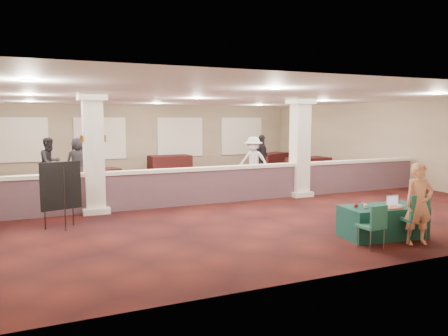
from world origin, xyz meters
name	(u,v)px	position (x,y,z in m)	size (l,w,h in m)	color
ground	(198,195)	(0.00, 0.00, 0.00)	(16.00, 16.00, 0.00)	#411410
wall_back	(142,138)	(0.00, 8.00, 1.60)	(16.00, 0.04, 3.20)	#7C6F56
wall_front	(368,175)	(0.00, -8.00, 1.60)	(16.00, 0.04, 3.20)	#7C6F56
wall_right	(384,142)	(8.00, 0.00, 1.60)	(0.04, 16.00, 3.20)	#7C6F56
ceiling	(197,98)	(0.00, 0.00, 3.20)	(16.00, 16.00, 0.02)	white
partition_wall	(215,184)	(0.00, -1.50, 0.57)	(15.60, 0.28, 1.10)	#5B3D48
column_left	(94,152)	(-3.50, -1.50, 1.64)	(0.72, 0.72, 3.20)	silver
column_right	(300,146)	(3.00, -1.50, 1.64)	(0.72, 0.72, 3.20)	silver
sconce_left	(82,139)	(-3.78, -1.50, 2.00)	(0.12, 0.12, 0.18)	brown
sconce_right	(104,138)	(-3.22, -1.50, 2.00)	(0.12, 0.12, 0.18)	brown
near_table	(382,222)	(1.80, -6.50, 0.33)	(1.74, 0.87, 0.67)	#103E36
conf_chair_main	(415,214)	(2.07, -7.09, 0.59)	(0.54, 0.54, 1.00)	#1C5144
conf_chair_side	(374,223)	(1.03, -7.08, 0.51)	(0.46, 0.46, 0.87)	#1C5144
easel_board	(61,187)	(-4.43, -3.03, 0.99)	(0.90, 0.53, 1.55)	black
woman	(419,204)	(2.06, -7.20, 0.82)	(0.59, 0.40, 1.65)	#DE7960
far_table_front_left	(96,178)	(-2.89, 3.00, 0.34)	(1.70, 0.85, 0.69)	black
far_table_front_center	(242,180)	(1.79, 0.30, 0.36)	(1.78, 0.89, 0.72)	black
far_table_front_right	(308,166)	(6.47, 3.00, 0.39)	(1.93, 0.97, 0.78)	black
far_table_back_left	(77,172)	(-3.35, 5.38, 0.35)	(1.75, 0.87, 0.71)	black
far_table_back_center	(170,164)	(0.99, 6.50, 0.40)	(1.97, 0.98, 0.80)	black
far_table_back_right	(273,160)	(6.50, 6.29, 0.38)	(1.88, 0.94, 0.76)	black
attendee_a	(50,162)	(-4.41, 3.81, 0.92)	(0.88, 0.49, 1.84)	black
attendee_b	(253,161)	(2.68, 1.14, 0.93)	(1.19, 0.55, 1.86)	silver
attendee_c	(261,156)	(4.21, 3.34, 0.92)	(1.08, 0.52, 1.84)	black
attendee_d	(78,162)	(-3.43, 3.81, 0.91)	(0.90, 0.49, 1.82)	black
laptop_base	(395,206)	(2.07, -6.58, 0.67)	(0.30, 0.21, 0.02)	silver
laptop_screen	(392,200)	(2.08, -6.47, 0.78)	(0.30, 0.01, 0.20)	silver
screen_glow	(392,200)	(2.08, -6.48, 0.77)	(0.27, 0.00, 0.17)	#ADB7D0
knitting	(392,208)	(1.82, -6.73, 0.68)	(0.37, 0.27, 0.03)	orange
yarn_cream	(365,206)	(1.29, -6.53, 0.72)	(0.10, 0.10, 0.10)	beige
yarn_red	(356,205)	(1.17, -6.38, 0.71)	(0.09, 0.09, 0.09)	maroon
yarn_grey	(363,204)	(1.41, -6.34, 0.71)	(0.09, 0.09, 0.09)	#4E4E53
scissors	(415,207)	(2.36, -6.82, 0.67)	(0.11, 0.03, 0.01)	red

